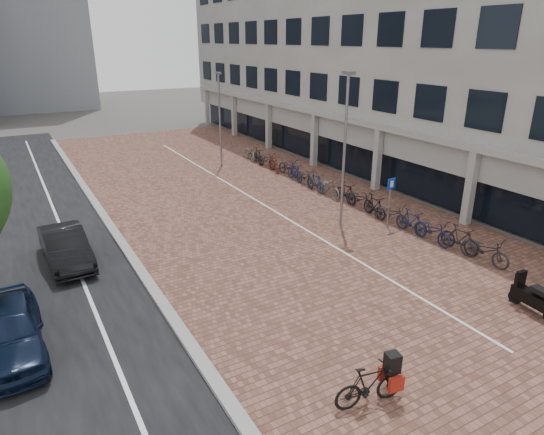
% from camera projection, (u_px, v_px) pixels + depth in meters
% --- Properties ---
extents(ground, '(140.00, 140.00, 0.00)m').
position_uv_depth(ground, '(373.00, 322.00, 13.93)').
color(ground, '#474442').
rests_on(ground, ground).
extents(plaza_brick, '(14.50, 42.00, 0.04)m').
position_uv_depth(plaza_brick, '(248.00, 199.00, 24.61)').
color(plaza_brick, brown).
rests_on(plaza_brick, ground).
extents(street_asphalt, '(8.00, 50.00, 0.03)m').
position_uv_depth(street_asphalt, '(10.00, 240.00, 19.53)').
color(street_asphalt, black).
rests_on(street_asphalt, ground).
extents(curb, '(0.35, 42.00, 0.14)m').
position_uv_depth(curb, '(108.00, 222.00, 21.31)').
color(curb, gray).
rests_on(curb, ground).
extents(lane_line, '(0.12, 44.00, 0.00)m').
position_uv_depth(lane_line, '(62.00, 231.00, 20.45)').
color(lane_line, white).
rests_on(lane_line, street_asphalt).
extents(parking_line, '(0.10, 30.00, 0.00)m').
position_uv_depth(parking_line, '(252.00, 197.00, 24.69)').
color(parking_line, white).
rests_on(parking_line, plaza_brick).
extents(office_building, '(8.40, 40.00, 15.00)m').
position_uv_depth(office_building, '(372.00, 27.00, 29.95)').
color(office_building, '#A3A39D').
rests_on(office_building, ground).
extents(car_navy, '(1.68, 4.16, 1.42)m').
position_uv_depth(car_navy, '(8.00, 330.00, 12.27)').
color(car_navy, black).
rests_on(car_navy, ground).
extents(car_dark, '(1.57, 4.05, 1.31)m').
position_uv_depth(car_dark, '(66.00, 247.00, 17.32)').
color(car_dark, black).
rests_on(car_dark, ground).
extents(hero_bike, '(1.79, 0.77, 1.22)m').
position_uv_depth(hero_bike, '(370.00, 385.00, 10.60)').
color(hero_bike, black).
rests_on(hero_bike, ground).
extents(scooter_mid, '(0.70, 1.76, 1.18)m').
position_uv_depth(scooter_mid, '(535.00, 296.00, 14.14)').
color(scooter_mid, black).
rests_on(scooter_mid, ground).
extents(parking_sign, '(0.46, 0.12, 2.23)m').
position_uv_depth(parking_sign, '(390.00, 195.00, 20.38)').
color(parking_sign, slate).
rests_on(parking_sign, ground).
extents(lamp_near, '(0.12, 0.12, 6.52)m').
position_uv_depth(lamp_near, '(344.00, 153.00, 19.97)').
color(lamp_near, slate).
rests_on(lamp_near, ground).
extents(lamp_far, '(0.12, 0.12, 5.82)m').
position_uv_depth(lamp_far, '(220.00, 121.00, 29.79)').
color(lamp_far, gray).
rests_on(lamp_far, ground).
extents(bike_row, '(1.19, 20.44, 1.05)m').
position_uv_depth(bike_row, '(331.00, 187.00, 24.78)').
color(bike_row, black).
rests_on(bike_row, ground).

